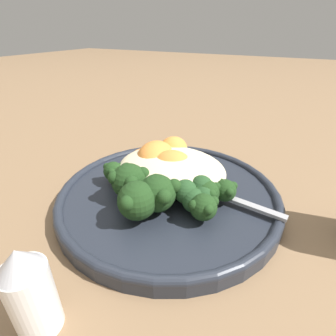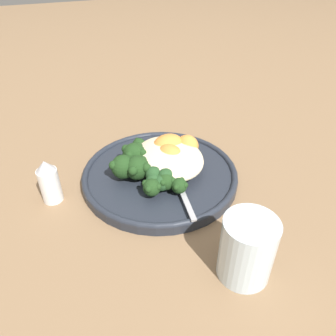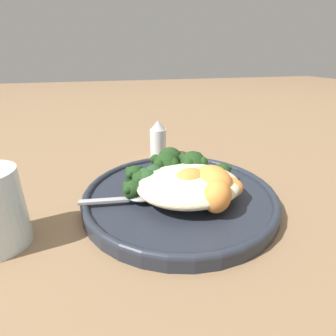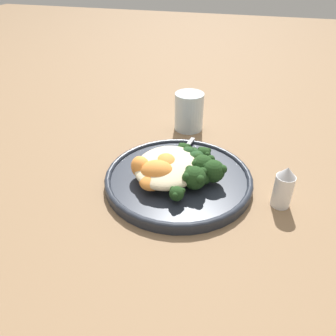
{
  "view_description": "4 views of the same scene",
  "coord_description": "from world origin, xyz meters",
  "px_view_note": "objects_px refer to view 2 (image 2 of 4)",
  "views": [
    {
      "loc": [
        0.13,
        -0.26,
        0.21
      ],
      "look_at": [
        -0.01,
        0.01,
        0.05
      ],
      "focal_mm": 28.0,
      "sensor_mm": 36.0,
      "label": 1
    },
    {
      "loc": [
        0.45,
        -0.16,
        0.38
      ],
      "look_at": [
        0.01,
        0.01,
        0.04
      ],
      "focal_mm": 35.0,
      "sensor_mm": 36.0,
      "label": 2
    },
    {
      "loc": [
        0.1,
        0.33,
        0.21
      ],
      "look_at": [
        0.01,
        0.0,
        0.06
      ],
      "focal_mm": 28.0,
      "sensor_mm": 36.0,
      "label": 3
    },
    {
      "loc": [
        -0.52,
        -0.13,
        0.39
      ],
      "look_at": [
        -0.02,
        0.02,
        0.04
      ],
      "focal_mm": 35.0,
      "sensor_mm": 36.0,
      "label": 4
    }
  ],
  "objects_px": {
    "plate": "(162,174)",
    "sweet_potato_chunk_3": "(170,156)",
    "broccoli_stalk_0": "(149,151)",
    "broccoli_stalk_3": "(129,167)",
    "sweet_potato_chunk_2": "(187,145)",
    "salt_shaker": "(49,181)",
    "broccoli_stalk_2": "(141,166)",
    "broccoli_stalk_1": "(138,155)",
    "broccoli_stalk_4": "(142,169)",
    "kale_tuft": "(159,178)",
    "quinoa_mound": "(169,158)",
    "spoon": "(181,189)",
    "broccoli_stalk_5": "(157,183)",
    "broccoli_stalk_7": "(178,181)",
    "sweet_potato_chunk_0": "(168,146)",
    "broccoli_stalk_6": "(168,177)",
    "sweet_potato_chunk_1": "(168,146)",
    "water_glass": "(247,249)"
  },
  "relations": [
    {
      "from": "broccoli_stalk_3",
      "to": "broccoli_stalk_0",
      "type": "bearing_deg",
      "value": -130.1
    },
    {
      "from": "quinoa_mound",
      "to": "sweet_potato_chunk_3",
      "type": "height_order",
      "value": "sweet_potato_chunk_3"
    },
    {
      "from": "kale_tuft",
      "to": "spoon",
      "type": "xyz_separation_m",
      "value": [
        0.03,
        0.03,
        -0.01
      ]
    },
    {
      "from": "broccoli_stalk_4",
      "to": "salt_shaker",
      "type": "relative_size",
      "value": 1.25
    },
    {
      "from": "salt_shaker",
      "to": "plate",
      "type": "bearing_deg",
      "value": 86.39
    },
    {
      "from": "broccoli_stalk_2",
      "to": "broccoli_stalk_4",
      "type": "relative_size",
      "value": 1.15
    },
    {
      "from": "broccoli_stalk_4",
      "to": "kale_tuft",
      "type": "bearing_deg",
      "value": 118.12
    },
    {
      "from": "broccoli_stalk_4",
      "to": "broccoli_stalk_6",
      "type": "distance_m",
      "value": 0.05
    },
    {
      "from": "broccoli_stalk_2",
      "to": "salt_shaker",
      "type": "height_order",
      "value": "salt_shaker"
    },
    {
      "from": "broccoli_stalk_0",
      "to": "broccoli_stalk_3",
      "type": "xyz_separation_m",
      "value": [
        0.05,
        -0.05,
        0.01
      ]
    },
    {
      "from": "broccoli_stalk_1",
      "to": "sweet_potato_chunk_2",
      "type": "relative_size",
      "value": 2.32
    },
    {
      "from": "broccoli_stalk_0",
      "to": "broccoli_stalk_7",
      "type": "distance_m",
      "value": 0.11
    },
    {
      "from": "spoon",
      "to": "sweet_potato_chunk_0",
      "type": "bearing_deg",
      "value": 178.0
    },
    {
      "from": "sweet_potato_chunk_2",
      "to": "salt_shaker",
      "type": "bearing_deg",
      "value": -86.58
    },
    {
      "from": "broccoli_stalk_1",
      "to": "broccoli_stalk_3",
      "type": "height_order",
      "value": "same"
    },
    {
      "from": "broccoli_stalk_5",
      "to": "spoon",
      "type": "bearing_deg",
      "value": 108.0
    },
    {
      "from": "plate",
      "to": "broccoli_stalk_2",
      "type": "height_order",
      "value": "broccoli_stalk_2"
    },
    {
      "from": "broccoli_stalk_1",
      "to": "sweet_potato_chunk_2",
      "type": "distance_m",
      "value": 0.1
    },
    {
      "from": "plate",
      "to": "broccoli_stalk_3",
      "type": "distance_m",
      "value": 0.07
    },
    {
      "from": "broccoli_stalk_0",
      "to": "spoon",
      "type": "bearing_deg",
      "value": 162.32
    },
    {
      "from": "quinoa_mound",
      "to": "broccoli_stalk_1",
      "type": "bearing_deg",
      "value": -114.28
    },
    {
      "from": "quinoa_mound",
      "to": "broccoli_stalk_0",
      "type": "xyz_separation_m",
      "value": [
        -0.04,
        -0.02,
        -0.01
      ]
    },
    {
      "from": "broccoli_stalk_5",
      "to": "broccoli_stalk_7",
      "type": "xyz_separation_m",
      "value": [
        0.01,
        0.04,
        -0.0
      ]
    },
    {
      "from": "broccoli_stalk_0",
      "to": "sweet_potato_chunk_2",
      "type": "relative_size",
      "value": 2.46
    },
    {
      "from": "broccoli_stalk_0",
      "to": "broccoli_stalk_5",
      "type": "relative_size",
      "value": 1.21
    },
    {
      "from": "broccoli_stalk_1",
      "to": "broccoli_stalk_7",
      "type": "xyz_separation_m",
      "value": [
        0.09,
        0.04,
        -0.01
      ]
    },
    {
      "from": "quinoa_mound",
      "to": "broccoli_stalk_0",
      "type": "distance_m",
      "value": 0.05
    },
    {
      "from": "broccoli_stalk_4",
      "to": "broccoli_stalk_6",
      "type": "bearing_deg",
      "value": 134.79
    },
    {
      "from": "plate",
      "to": "broccoli_stalk_1",
      "type": "xyz_separation_m",
      "value": [
        -0.03,
        -0.04,
        0.03
      ]
    },
    {
      "from": "quinoa_mound",
      "to": "kale_tuft",
      "type": "height_order",
      "value": "quinoa_mound"
    },
    {
      "from": "sweet_potato_chunk_2",
      "to": "salt_shaker",
      "type": "relative_size",
      "value": 0.54
    },
    {
      "from": "sweet_potato_chunk_0",
      "to": "quinoa_mound",
      "type": "bearing_deg",
      "value": -19.63
    },
    {
      "from": "plate",
      "to": "spoon",
      "type": "height_order",
      "value": "spoon"
    },
    {
      "from": "broccoli_stalk_7",
      "to": "sweet_potato_chunk_3",
      "type": "distance_m",
      "value": 0.07
    },
    {
      "from": "sweet_potato_chunk_0",
      "to": "broccoli_stalk_7",
      "type": "bearing_deg",
      "value": -11.3
    },
    {
      "from": "sweet_potato_chunk_0",
      "to": "kale_tuft",
      "type": "xyz_separation_m",
      "value": [
        0.08,
        -0.05,
        -0.01
      ]
    },
    {
      "from": "broccoli_stalk_6",
      "to": "sweet_potato_chunk_1",
      "type": "distance_m",
      "value": 0.1
    },
    {
      "from": "broccoli_stalk_2",
      "to": "sweet_potato_chunk_2",
      "type": "relative_size",
      "value": 2.67
    },
    {
      "from": "broccoli_stalk_0",
      "to": "broccoli_stalk_7",
      "type": "bearing_deg",
      "value": 163.0
    },
    {
      "from": "plate",
      "to": "sweet_potato_chunk_3",
      "type": "relative_size",
      "value": 5.24
    },
    {
      "from": "broccoli_stalk_3",
      "to": "broccoli_stalk_4",
      "type": "relative_size",
      "value": 1.32
    },
    {
      "from": "kale_tuft",
      "to": "water_glass",
      "type": "height_order",
      "value": "water_glass"
    },
    {
      "from": "broccoli_stalk_1",
      "to": "broccoli_stalk_4",
      "type": "relative_size",
      "value": 1.01
    },
    {
      "from": "broccoli_stalk_0",
      "to": "broccoli_stalk_4",
      "type": "relative_size",
      "value": 1.06
    },
    {
      "from": "broccoli_stalk_1",
      "to": "broccoli_stalk_3",
      "type": "xyz_separation_m",
      "value": [
        0.03,
        -0.02,
        -0.0
      ]
    },
    {
      "from": "quinoa_mound",
      "to": "salt_shaker",
      "type": "height_order",
      "value": "salt_shaker"
    },
    {
      "from": "quinoa_mound",
      "to": "salt_shaker",
      "type": "bearing_deg",
      "value": -91.54
    },
    {
      "from": "sweet_potato_chunk_2",
      "to": "kale_tuft",
      "type": "distance_m",
      "value": 0.11
    },
    {
      "from": "plate",
      "to": "sweet_potato_chunk_3",
      "type": "bearing_deg",
      "value": 110.23
    },
    {
      "from": "sweet_potato_chunk_2",
      "to": "water_glass",
      "type": "relative_size",
      "value": 0.47
    }
  ]
}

